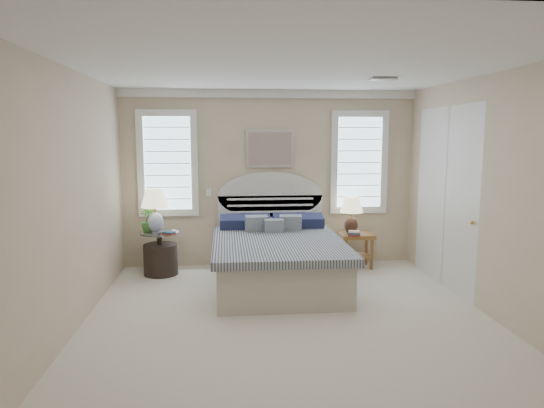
{
  "coord_description": "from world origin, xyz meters",
  "views": [
    {
      "loc": [
        -0.68,
        -4.96,
        2.02
      ],
      "look_at": [
        -0.11,
        1.0,
        1.17
      ],
      "focal_mm": 32.0,
      "sensor_mm": 36.0,
      "label": 1
    }
  ],
  "objects": [
    {
      "name": "window_right",
      "position": [
        1.4,
        2.48,
        1.6
      ],
      "size": [
        0.9,
        0.06,
        1.6
      ],
      "primitive_type": "cube",
      "color": "#C9E9FF",
      "rests_on": "wall_back"
    },
    {
      "name": "hvac_vent",
      "position": [
        1.2,
        0.8,
        2.68
      ],
      "size": [
        0.3,
        0.2,
        0.02
      ],
      "primitive_type": "cube",
      "color": "#B2B2B2",
      "rests_on": "ceiling"
    },
    {
      "name": "books_left",
      "position": [
        -1.49,
        1.85,
        0.65
      ],
      "size": [
        0.2,
        0.17,
        0.04
      ],
      "rotation": [
        0.0,
        0.0,
        -0.4
      ],
      "color": "maroon",
      "rests_on": "side_table_left"
    },
    {
      "name": "wall_left",
      "position": [
        -2.25,
        0.0,
        1.35
      ],
      "size": [
        0.02,
        5.0,
        2.7
      ],
      "primitive_type": "cube",
      "color": "#C6B394",
      "rests_on": "floor"
    },
    {
      "name": "crown_molding",
      "position": [
        0.0,
        2.46,
        2.64
      ],
      "size": [
        4.5,
        0.08,
        0.12
      ],
      "primitive_type": "cube",
      "color": "white",
      "rests_on": "wall_back"
    },
    {
      "name": "floor_pot",
      "position": [
        -1.64,
        2.05,
        0.22
      ],
      "size": [
        0.57,
        0.57,
        0.45
      ],
      "primitive_type": "cylinder",
      "rotation": [
        0.0,
        0.0,
        0.16
      ],
      "color": "black",
      "rests_on": "floor"
    },
    {
      "name": "wall_right",
      "position": [
        2.25,
        0.0,
        1.35
      ],
      "size": [
        0.02,
        5.0,
        2.7
      ],
      "primitive_type": "cube",
      "color": "#C6B394",
      "rests_on": "floor"
    },
    {
      "name": "ceiling",
      "position": [
        0.0,
        0.0,
        2.7
      ],
      "size": [
        4.5,
        5.0,
        0.01
      ],
      "primitive_type": "cube",
      "color": "white",
      "rests_on": "wall_back"
    },
    {
      "name": "bed",
      "position": [
        0.0,
        1.46,
        0.39
      ],
      "size": [
        1.72,
        2.28,
        1.47
      ],
      "color": "beige",
      "rests_on": "floor"
    },
    {
      "name": "floor",
      "position": [
        0.0,
        0.0,
        0.0
      ],
      "size": [
        4.5,
        5.0,
        0.01
      ],
      "primitive_type": "cube",
      "color": "beige",
      "rests_on": "ground"
    },
    {
      "name": "nightstand_right",
      "position": [
        1.3,
        2.15,
        0.39
      ],
      "size": [
        0.5,
        0.4,
        0.53
      ],
      "color": "brown",
      "rests_on": "floor"
    },
    {
      "name": "lamp_right",
      "position": [
        1.22,
        2.18,
        0.88
      ],
      "size": [
        0.4,
        0.4,
        0.57
      ],
      "rotation": [
        0.0,
        0.0,
        -0.17
      ],
      "color": "black",
      "rests_on": "nightstand_right"
    },
    {
      "name": "potted_plant",
      "position": [
        -1.81,
        2.05,
        0.81
      ],
      "size": [
        0.21,
        0.21,
        0.36
      ],
      "primitive_type": "imported",
      "rotation": [
        0.0,
        0.0,
        0.04
      ],
      "color": "#2D6D2B",
      "rests_on": "side_table_left"
    },
    {
      "name": "painting",
      "position": [
        0.0,
        2.46,
        1.82
      ],
      "size": [
        0.74,
        0.04,
        0.58
      ],
      "primitive_type": "cube",
      "color": "silver",
      "rests_on": "wall_back"
    },
    {
      "name": "wall_back",
      "position": [
        0.0,
        2.5,
        1.35
      ],
      "size": [
        4.5,
        0.02,
        2.7
      ],
      "primitive_type": "cube",
      "color": "#C6B394",
      "rests_on": "floor"
    },
    {
      "name": "window_left",
      "position": [
        -1.55,
        2.48,
        1.6
      ],
      "size": [
        0.9,
        0.06,
        1.6
      ],
      "primitive_type": "cube",
      "color": "#C9E9FF",
      "rests_on": "wall_back"
    },
    {
      "name": "lamp_left",
      "position": [
        -1.7,
        2.05,
        1.02
      ],
      "size": [
        0.47,
        0.47,
        0.64
      ],
      "rotation": [
        0.0,
        0.0,
        0.23
      ],
      "color": "white",
      "rests_on": "side_table_left"
    },
    {
      "name": "side_table_left",
      "position": [
        -1.65,
        2.05,
        0.39
      ],
      "size": [
        0.56,
        0.56,
        0.63
      ],
      "color": "black",
      "rests_on": "floor"
    },
    {
      "name": "closet_door",
      "position": [
        2.23,
        1.2,
        1.2
      ],
      "size": [
        0.02,
        1.8,
        2.4
      ],
      "primitive_type": "cube",
      "color": "silver",
      "rests_on": "floor"
    },
    {
      "name": "switch_plate",
      "position": [
        -0.95,
        2.48,
        1.15
      ],
      "size": [
        0.08,
        0.01,
        0.12
      ],
      "primitive_type": "cube",
      "color": "white",
      "rests_on": "wall_back"
    },
    {
      "name": "books_right",
      "position": [
        1.22,
        2.0,
        0.57
      ],
      "size": [
        0.21,
        0.18,
        0.08
      ],
      "rotation": [
        0.0,
        0.0,
        -0.28
      ],
      "color": "maroon",
      "rests_on": "nightstand_right"
    }
  ]
}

